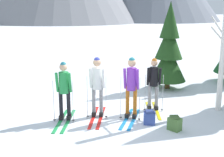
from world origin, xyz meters
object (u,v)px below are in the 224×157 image
Objects in this scene: skier_in_purple at (131,85)px; backpack_on_snow_beside at (149,118)px; birch_tree_tall at (224,38)px; pine_tree_near at (169,50)px; skier_in_green at (64,89)px; backpack_on_snow_front at (175,123)px; skier_in_black at (154,82)px; skier_in_white at (97,84)px.

backpack_on_snow_beside is at bearing -45.48° from skier_in_purple.
skier_in_purple is at bearing -168.28° from birch_tree_tall.
skier_in_green is at bearing -138.79° from pine_tree_near.
backpack_on_snow_front is at bearing -37.32° from backpack_on_snow_beside.
skier_in_green is 1.09× the size of skier_in_black.
skier_in_green is at bearing 169.78° from backpack_on_snow_beside.
backpack_on_snow_beside is at bearing -110.35° from pine_tree_near.
birch_tree_tall is (4.73, 0.63, 1.34)m from skier_in_green.
pine_tree_near is at bearing 79.28° from backpack_on_snow_front.
skier_in_purple is 1.08× the size of skier_in_black.
skier_in_black is 2.83m from pine_tree_near.
birch_tree_tall is (0.99, -2.64, 0.69)m from pine_tree_near.
pine_tree_near is 4.44m from backpack_on_snow_front.
skier_in_black is at bearing -112.69° from pine_tree_near.
skier_in_white is at bearing -174.01° from birch_tree_tall.
skier_in_black is 0.38× the size of birch_tree_tall.
skier_in_black is 1.40m from backpack_on_snow_beside.
skier_in_purple is (0.97, -0.19, 0.02)m from skier_in_white.
pine_tree_near is at bearing 41.21° from skier_in_green.
skier_in_black is at bearing 74.99° from backpack_on_snow_beside.
skier_in_black is at bearing 99.67° from backpack_on_snow_front.
backpack_on_snow_front is (2.02, -1.10, -0.79)m from skier_in_white.
skier_in_purple is 4.51× the size of backpack_on_snow_front.
pine_tree_near is 9.02× the size of backpack_on_snow_beside.
skier_in_green reaches higher than backpack_on_snow_front.
skier_in_white is 4.03m from birch_tree_tall.
skier_in_white is 1.09× the size of skier_in_black.
skier_in_green is 0.53× the size of pine_tree_near.
birch_tree_tall is at bearing 40.16° from backpack_on_snow_front.
skier_in_black is 2.47m from birch_tree_tall.
skier_in_green reaches higher than skier_in_black.
pine_tree_near is at bearing 47.32° from skier_in_white.
skier_in_purple is 3.76m from pine_tree_near.
pine_tree_near is (1.83, 3.23, 0.57)m from skier_in_purple.
pine_tree_near is at bearing 60.44° from skier_in_purple.
birch_tree_tall is 11.02× the size of backpack_on_snow_front.
skier_in_black reaches higher than backpack_on_snow_beside.
backpack_on_snow_front is at bearing -41.16° from skier_in_purple.
skier_in_white reaches higher than skier_in_green.
skier_in_green is 1.91m from skier_in_purple.
skier_in_white is at bearing 169.10° from skier_in_purple.
skier_in_green is 4.78× the size of backpack_on_snow_beside.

